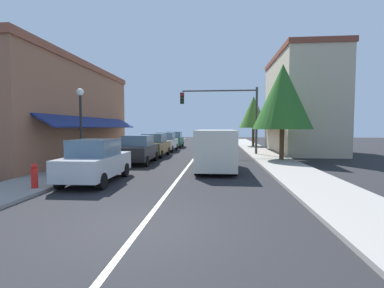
# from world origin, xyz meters

# --- Properties ---
(ground_plane) EXTENTS (80.00, 80.00, 0.00)m
(ground_plane) POSITION_xyz_m (0.00, 18.00, 0.00)
(ground_plane) COLOR black
(sidewalk_left) EXTENTS (2.60, 56.00, 0.12)m
(sidewalk_left) POSITION_xyz_m (-5.50, 18.00, 0.06)
(sidewalk_left) COLOR gray
(sidewalk_left) RESTS_ON ground
(sidewalk_right) EXTENTS (2.60, 56.00, 0.12)m
(sidewalk_right) POSITION_xyz_m (5.50, 18.00, 0.06)
(sidewalk_right) COLOR gray
(sidewalk_right) RESTS_ON ground
(lane_center_stripe) EXTENTS (0.14, 52.00, 0.01)m
(lane_center_stripe) POSITION_xyz_m (0.00, 18.00, 0.00)
(lane_center_stripe) COLOR silver
(lane_center_stripe) RESTS_ON ground
(storefront_left_block) EXTENTS (6.84, 14.20, 6.51)m
(storefront_left_block) POSITION_xyz_m (-9.56, 12.00, 3.26)
(storefront_left_block) COLOR #8E5B42
(storefront_left_block) RESTS_ON ground
(storefront_right_block) EXTENTS (5.85, 10.20, 8.66)m
(storefront_right_block) POSITION_xyz_m (9.07, 20.00, 4.33)
(storefront_right_block) COLOR #BCAD8E
(storefront_right_block) RESTS_ON ground
(parked_car_nearest_left) EXTENTS (1.85, 4.13, 1.77)m
(parked_car_nearest_left) POSITION_xyz_m (-3.27, 5.07, 0.88)
(parked_car_nearest_left) COLOR #B7BABF
(parked_car_nearest_left) RESTS_ON ground
(parked_car_second_left) EXTENTS (1.86, 4.14, 1.77)m
(parked_car_second_left) POSITION_xyz_m (-3.19, 11.03, 0.88)
(parked_car_second_left) COLOR black
(parked_car_second_left) RESTS_ON ground
(parked_car_third_left) EXTENTS (1.82, 4.12, 1.77)m
(parked_car_third_left) POSITION_xyz_m (-3.16, 15.28, 0.88)
(parked_car_third_left) COLOR brown
(parked_car_third_left) RESTS_ON ground
(parked_car_far_left) EXTENTS (1.79, 4.11, 1.77)m
(parked_car_far_left) POSITION_xyz_m (-3.17, 20.05, 0.88)
(parked_car_far_left) COLOR silver
(parked_car_far_left) RESTS_ON ground
(parked_car_distant_left) EXTENTS (1.88, 4.15, 1.77)m
(parked_car_distant_left) POSITION_xyz_m (-3.15, 25.06, 0.88)
(parked_car_distant_left) COLOR #0F4C33
(parked_car_distant_left) RESTS_ON ground
(van_in_lane) EXTENTS (2.05, 5.20, 2.12)m
(van_in_lane) POSITION_xyz_m (1.60, 8.81, 1.15)
(van_in_lane) COLOR beige
(van_in_lane) RESTS_ON ground
(traffic_signal_mast_arm) EXTENTS (6.23, 0.50, 5.46)m
(traffic_signal_mast_arm) POSITION_xyz_m (2.56, 16.88, 3.81)
(traffic_signal_mast_arm) COLOR #333333
(traffic_signal_mast_arm) RESTS_ON ground
(street_lamp_left_near) EXTENTS (0.36, 0.36, 4.21)m
(street_lamp_left_near) POSITION_xyz_m (-5.17, 7.63, 2.89)
(street_lamp_left_near) COLOR black
(street_lamp_left_near) RESTS_ON ground
(tree_right_near) EXTENTS (3.87, 3.87, 6.40)m
(tree_right_near) POSITION_xyz_m (5.94, 13.05, 4.26)
(tree_right_near) COLOR #4C331E
(tree_right_near) RESTS_ON ground
(tree_right_far) EXTENTS (3.26, 3.26, 5.79)m
(tree_right_far) POSITION_xyz_m (5.75, 26.59, 3.98)
(tree_right_far) COLOR #4C331E
(tree_right_far) RESTS_ON ground
(fire_hydrant) EXTENTS (0.22, 0.22, 0.87)m
(fire_hydrant) POSITION_xyz_m (-4.74, 3.33, 0.55)
(fire_hydrant) COLOR red
(fire_hydrant) RESTS_ON ground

